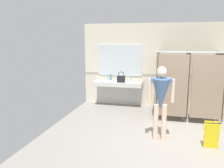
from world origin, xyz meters
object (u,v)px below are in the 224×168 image
wet_floor_sign (212,135)px  person_standing (161,94)px  handbag (121,79)px  soap_dispenser (111,78)px

wet_floor_sign → person_standing: bearing=170.0°
person_standing → wet_floor_sign: (1.06, -0.19, -0.76)m
handbag → wet_floor_sign: (2.40, -2.47, -0.68)m
person_standing → handbag: (-1.34, 2.28, -0.08)m
handbag → wet_floor_sign: bearing=-45.8°
person_standing → handbag: bearing=120.5°
soap_dispenser → handbag: bearing=-37.1°
handbag → soap_dispenser: (-0.43, 0.33, -0.03)m
wet_floor_sign → soap_dispenser: bearing=135.4°
handbag → wet_floor_sign: size_ratio=0.63×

